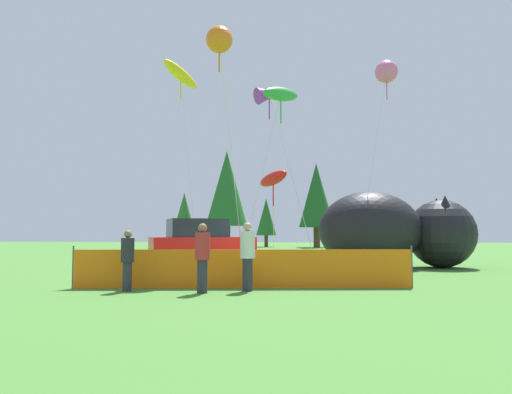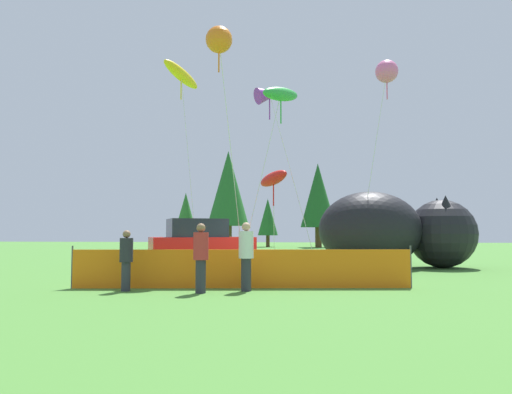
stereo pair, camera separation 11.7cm
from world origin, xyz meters
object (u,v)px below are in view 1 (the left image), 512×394
Objects in this scene: kite_green_fish at (281,95)px; kite_purple_delta at (269,95)px; kite_red_lizard at (273,179)px; kite_yellow_hero at (181,75)px; spectator_in_red_shirt at (202,255)px; spectator_in_white_shirt at (248,253)px; kite_pink_octopus at (386,72)px; inflatable_cat at (393,233)px; parked_car at (201,247)px; folding_chair at (312,263)px; spectator_in_blue_shirt at (128,258)px; kite_orange_flower at (219,40)px.

kite_green_fish is 3.45m from kite_purple_delta.
kite_yellow_hero is at bearing 168.19° from kite_red_lizard.
spectator_in_white_shirt is (1.16, 0.60, 0.02)m from spectator_in_red_shirt.
kite_green_fish is 5.17m from kite_pink_octopus.
inflatable_cat is 9.11m from kite_purple_delta.
parked_car reaches higher than spectator_in_red_shirt.
parked_car is 2.30× the size of spectator_in_white_shirt.
spectator_in_white_shirt reaches higher than folding_chair.
inflatable_cat is 13.14m from spectator_in_blue_shirt.
spectator_in_blue_shirt is at bearing -82.31° from kite_yellow_hero.
kite_yellow_hero is 1.07× the size of kite_orange_flower.
kite_green_fish reaches higher than kite_red_lizard.
folding_chair is 0.10× the size of kite_pink_octopus.
kite_pink_octopus is at bearing -34.26° from folding_chair.
spectator_in_blue_shirt is at bearing -107.01° from kite_orange_flower.
folding_chair is at bearing 54.55° from spectator_in_red_shirt.
kite_pink_octopus is at bearing -134.18° from inflatable_cat.
kite_red_lizard is (-1.80, 6.02, 3.60)m from folding_chair.
kite_orange_flower is (0.84, -0.73, 8.08)m from parked_car.
parked_car reaches higher than spectator_in_blue_shirt.
kite_yellow_hero reaches higher than kite_pink_octopus.
parked_car is at bearing 103.01° from spectator_in_red_shirt.
inflatable_cat is 10.83m from spectator_in_white_shirt.
spectator_in_red_shirt is 1.30m from spectator_in_white_shirt.
kite_purple_delta reaches higher than kite_red_lizard.
kite_yellow_hero is at bearing 149.47° from kite_green_fish.
spectator_in_blue_shirt is 0.89× the size of spectator_in_white_shirt.
parked_car is 4.70× the size of folding_chair.
kite_orange_flower is (3.08, -5.77, -0.55)m from kite_yellow_hero.
spectator_in_blue_shirt is 2.19m from spectator_in_red_shirt.
parked_car is 4.84m from folding_chair.
kite_purple_delta is at bearing 85.47° from spectator_in_red_shirt.
kite_orange_flower is at bearing 96.09° from spectator_in_red_shirt.
spectator_in_blue_shirt is at bearing 125.87° from folding_chair.
spectator_in_blue_shirt is 3.36m from spectator_in_white_shirt.
kite_green_fish is 0.89× the size of kite_purple_delta.
kite_green_fish is 6.50m from kite_yellow_hero.
spectator_in_blue_shirt is at bearing -116.02° from kite_green_fish.
folding_chair is at bearing -122.51° from kite_pink_octopus.
kite_purple_delta is at bearing 14.42° from folding_chair.
spectator_in_white_shirt is (2.58, -5.55, 0.00)m from parked_car.
parked_car is 6.00m from spectator_in_blue_shirt.
parked_car is 6.12m from spectator_in_white_shirt.
kite_red_lizard is at bearing 83.49° from spectator_in_red_shirt.
inflatable_cat is (3.67, 5.77, 1.05)m from folding_chair.
kite_yellow_hero is at bearing 114.45° from spectator_in_white_shirt.
spectator_in_red_shirt is 0.40× the size of kite_red_lizard.
spectator_in_white_shirt is at bearing -70.20° from kite_orange_flower.
inflatable_cat reaches higher than spectator_in_red_shirt.
kite_yellow_hero is at bearing 41.53° from folding_chair.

